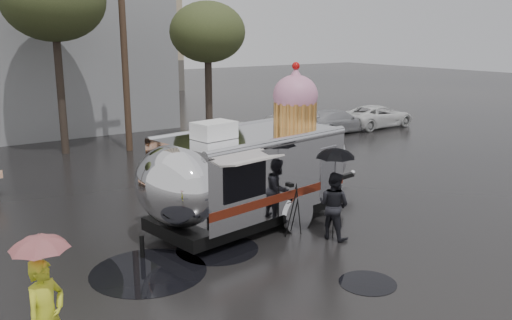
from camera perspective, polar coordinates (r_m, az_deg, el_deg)
ground at (r=11.65m, az=1.34°, el=-12.71°), size 120.00×120.00×0.00m
puddles at (r=11.67m, az=-8.18°, el=-12.77°), size 10.64×8.37×0.01m
utility_pole at (r=24.08m, az=-13.74°, el=11.82°), size 1.60×0.28×9.00m
tree_mid at (r=24.29m, az=-20.57°, el=15.44°), size 4.20×4.20×8.03m
tree_right at (r=24.66m, az=-5.13°, el=13.18°), size 3.36×3.36×6.42m
parked_cars at (r=27.56m, az=6.66°, el=4.10°), size 13.20×1.90×1.50m
airstream_trailer at (r=14.56m, az=-0.34°, el=-0.87°), size 8.07×3.85×4.39m
person_left at (r=9.03m, az=-21.18°, el=-15.21°), size 0.81×0.73×1.87m
umbrella_pink at (r=8.62m, az=-21.73°, el=-9.47°), size 1.06×1.06×2.28m
person_right at (r=13.78m, az=8.19°, el=-4.76°), size 0.69×0.93×1.73m
umbrella_black at (r=13.48m, az=8.34°, el=-0.33°), size 1.21×1.21×2.37m
tripod at (r=13.95m, az=3.70°, el=-4.74°), size 0.53×0.57×1.37m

